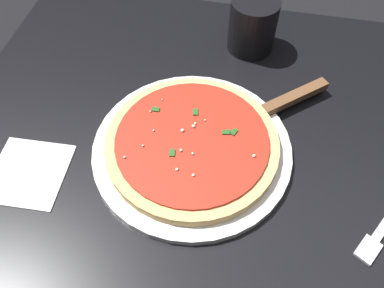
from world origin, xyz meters
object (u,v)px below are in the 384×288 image
object	(u,v)px
pizza	(192,143)
napkin_folded_right	(29,172)
serving_plate	(192,149)
pizza_server	(274,107)
cup_tall_drink	(253,25)

from	to	relation	value
pizza	napkin_folded_right	xyz separation A→B (m)	(-0.23, -0.09, -0.02)
serving_plate	napkin_folded_right	size ratio (longest dim) A/B	2.66
pizza	pizza_server	xyz separation A→B (m)	(0.12, 0.10, -0.00)
pizza_server	cup_tall_drink	size ratio (longest dim) A/B	1.99
cup_tall_drink	napkin_folded_right	xyz separation A→B (m)	(-0.29, -0.35, -0.05)
pizza	pizza_server	world-z (taller)	pizza
cup_tall_drink	pizza	bearing A→B (deg)	-103.01
pizza	napkin_folded_right	size ratio (longest dim) A/B	2.29
pizza_server	napkin_folded_right	bearing A→B (deg)	-151.65
pizza	napkin_folded_right	bearing A→B (deg)	-159.52
serving_plate	cup_tall_drink	distance (m)	0.27
serving_plate	pizza_server	xyz separation A→B (m)	(0.12, 0.10, 0.01)
serving_plate	napkin_folded_right	bearing A→B (deg)	-159.52
pizza_server	cup_tall_drink	world-z (taller)	cup_tall_drink
serving_plate	pizza_server	size ratio (longest dim) A/B	1.56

